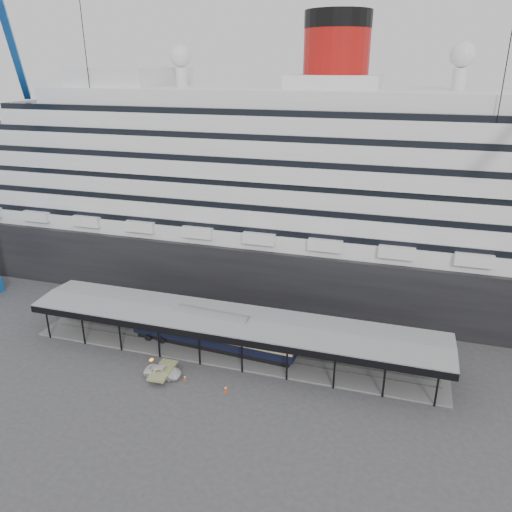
{
  "coord_description": "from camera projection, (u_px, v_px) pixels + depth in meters",
  "views": [
    {
      "loc": [
        20.32,
        -49.87,
        36.37
      ],
      "look_at": [
        2.54,
        8.0,
        13.07
      ],
      "focal_mm": 35.0,
      "sensor_mm": 36.0,
      "label": 1
    }
  ],
  "objects": [
    {
      "name": "pullman_carriage",
      "position": [
        213.0,
        331.0,
        67.32
      ],
      "size": [
        23.55,
        4.47,
        22.98
      ],
      "rotation": [
        0.0,
        0.0,
        -0.06
      ],
      "color": "black",
      "rests_on": "ground"
    },
    {
      "name": "ground",
      "position": [
        218.0,
        372.0,
        63.12
      ],
      "size": [
        200.0,
        200.0,
        0.0
      ],
      "primitive_type": "plane",
      "color": "#38383A",
      "rests_on": "ground"
    },
    {
      "name": "traffic_cone_mid",
      "position": [
        185.0,
        377.0,
        61.38
      ],
      "size": [
        0.41,
        0.41,
        0.7
      ],
      "rotation": [
        0.0,
        0.0,
        -0.14
      ],
      "color": "#D8420C",
      "rests_on": "ground"
    },
    {
      "name": "port_truck",
      "position": [
        163.0,
        372.0,
        62.03
      ],
      "size": [
        4.7,
        2.34,
        1.28
      ],
      "primitive_type": "imported",
      "rotation": [
        0.0,
        0.0,
        1.62
      ],
      "color": "silver",
      "rests_on": "ground"
    },
    {
      "name": "traffic_cone_left",
      "position": [
        173.0,
        368.0,
        63.15
      ],
      "size": [
        0.45,
        0.45,
        0.77
      ],
      "rotation": [
        0.0,
        0.0,
        0.14
      ],
      "color": "#DD500C",
      "rests_on": "ground"
    },
    {
      "name": "cruise_ship",
      "position": [
        283.0,
        177.0,
        85.06
      ],
      "size": [
        130.0,
        30.0,
        43.9
      ],
      "color": "black",
      "rests_on": "ground"
    },
    {
      "name": "traffic_cone_right",
      "position": [
        226.0,
        389.0,
        59.15
      ],
      "size": [
        0.58,
        0.58,
        0.85
      ],
      "rotation": [
        0.0,
        0.0,
        -0.43
      ],
      "color": "red",
      "rests_on": "ground"
    },
    {
      "name": "platform_canopy",
      "position": [
        231.0,
        336.0,
        66.73
      ],
      "size": [
        56.0,
        9.18,
        5.3
      ],
      "color": "slate",
      "rests_on": "ground"
    }
  ]
}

